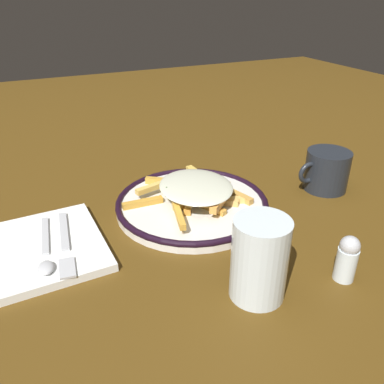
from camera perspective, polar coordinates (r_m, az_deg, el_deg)
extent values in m
plane|color=#503610|center=(0.72, 0.00, -2.53)|extent=(2.60, 2.60, 0.00)
cylinder|color=silver|center=(0.72, 0.00, -1.98)|extent=(0.27, 0.27, 0.02)
torus|color=black|center=(0.71, 0.00, -1.42)|extent=(0.28, 0.28, 0.01)
cube|color=#C18240|center=(0.74, 1.48, -0.02)|extent=(0.05, 0.07, 0.01)
cube|color=gold|center=(0.71, -7.15, -1.56)|extent=(0.07, 0.01, 0.01)
cube|color=orange|center=(0.71, 1.17, 0.02)|extent=(0.09, 0.02, 0.01)
cube|color=gold|center=(0.77, -3.68, 1.50)|extent=(0.08, 0.06, 0.01)
cube|color=gold|center=(0.68, 4.04, -1.40)|extent=(0.06, 0.06, 0.01)
cube|color=gold|center=(0.75, 3.11, 1.49)|extent=(0.05, 0.06, 0.01)
cube|color=#EABE54|center=(0.71, 0.64, -1.23)|extent=(0.09, 0.03, 0.01)
cube|color=gold|center=(0.73, 6.07, -0.25)|extent=(0.04, 0.09, 0.01)
cube|color=gold|center=(0.65, -1.97, -3.14)|extent=(0.03, 0.09, 0.01)
cube|color=#E1B94D|center=(0.76, 1.30, 2.16)|extent=(0.02, 0.09, 0.01)
cube|color=orange|center=(0.71, -0.44, -1.21)|extent=(0.05, 0.09, 0.01)
cube|color=#E7BB59|center=(0.74, -5.23, 0.88)|extent=(0.08, 0.03, 0.01)
cube|color=#EAB55C|center=(0.71, 4.29, -1.37)|extent=(0.06, 0.05, 0.01)
cube|color=gold|center=(0.71, 1.39, -0.46)|extent=(0.01, 0.07, 0.01)
cube|color=#E8BA5F|center=(0.71, 4.73, -1.15)|extent=(0.07, 0.04, 0.01)
cube|color=#DFB764|center=(0.71, -0.83, -0.04)|extent=(0.04, 0.09, 0.01)
cube|color=gold|center=(0.71, 2.13, -0.20)|extent=(0.04, 0.06, 0.01)
cube|color=gold|center=(0.70, 1.64, -1.82)|extent=(0.05, 0.09, 0.01)
ellipsoid|color=beige|center=(0.70, 0.59, 0.80)|extent=(0.14, 0.16, 0.01)
cube|color=#206E2B|center=(0.70, 0.56, 1.04)|extent=(0.00, 0.00, 0.00)
cube|color=#33601B|center=(0.73, -2.13, 2.21)|extent=(0.00, 0.00, 0.00)
cube|color=#276A24|center=(0.70, -1.32, 1.01)|extent=(0.00, 0.00, 0.00)
cube|color=#29692D|center=(0.71, 1.10, 1.51)|extent=(0.00, 0.00, 0.00)
cube|color=#385723|center=(0.69, -3.67, 0.65)|extent=(0.00, 0.00, 0.00)
cube|color=white|center=(0.65, -20.29, -7.50)|extent=(0.17, 0.20, 0.01)
cube|color=silver|center=(0.67, -18.07, -5.32)|extent=(0.02, 0.11, 0.01)
cube|color=silver|center=(0.59, -17.62, -10.47)|extent=(0.03, 0.05, 0.00)
cube|color=silver|center=(0.66, -20.43, -6.10)|extent=(0.02, 0.10, 0.00)
ellipsoid|color=silver|center=(0.59, -20.39, -10.25)|extent=(0.03, 0.03, 0.01)
cylinder|color=silver|center=(0.51, 9.73, -9.55)|extent=(0.07, 0.07, 0.11)
cylinder|color=#1F242A|center=(0.82, 18.94, 2.98)|extent=(0.09, 0.09, 0.08)
torus|color=#1F242A|center=(0.79, 16.49, 2.69)|extent=(0.04, 0.01, 0.04)
cylinder|color=silver|center=(0.59, 21.37, -9.70)|extent=(0.03, 0.03, 0.05)
sphere|color=#B7BABF|center=(0.57, 21.91, -7.22)|extent=(0.03, 0.03, 0.03)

